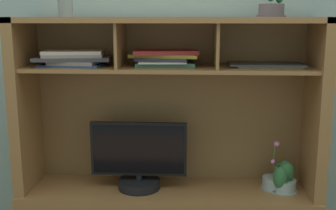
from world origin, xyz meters
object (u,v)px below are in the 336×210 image
Objects in this scene: magazine_stack_left at (267,65)px; potted_succulent at (273,1)px; tv_monitor at (139,161)px; diffuser_bottle at (66,7)px; potted_fern at (284,178)px; magazine_stack_centre at (73,58)px; potted_orchid at (273,182)px; media_console at (168,197)px; magazine_stack_right at (164,58)px.

potted_succulent reaches higher than magazine_stack_left.
diffuser_bottle reaches higher than tv_monitor.
potted_fern is 1.50m from diffuser_bottle.
potted_fern is 0.41× the size of magazine_stack_centre.
potted_orchid is at bearing 1.25° from magazine_stack_centre.
potted_fern is 0.88× the size of potted_succulent.
potted_orchid is 0.66m from magazine_stack_left.
potted_fern is at bearing -17.72° from magazine_stack_left.
media_console is 3.08× the size of tv_monitor.
magazine_stack_left is 1.61× the size of diffuser_bottle.
diffuser_bottle reaches higher than potted_fern.
diffuser_bottle is (-1.07, -0.05, 0.30)m from magazine_stack_left.
magazine_stack_left reaches higher than potted_orchid.
tv_monitor is (-0.16, -0.02, 0.23)m from media_console.
media_console is at bearing 8.19° from tv_monitor.
magazine_stack_left is at bearing 2.16° from media_console.
potted_orchid is at bearing 2.24° from diffuser_bottle.
tv_monitor is 3.10× the size of potted_fern.
magazine_stack_left is at bearing 2.70° from diffuser_bottle.
potted_orchid is 0.64× the size of magazine_stack_centre.
media_console is 0.60m from potted_orchid.
tv_monitor is 1.97× the size of potted_orchid.
potted_fern is 0.69× the size of diffuser_bottle.
potted_orchid is at bearing -1.29° from magazine_stack_right.
potted_succulent is at bearing 1.08° from media_console.
magazine_stack_left is (-0.06, 0.01, 0.66)m from potted_orchid.
potted_succulent is (1.05, 0.02, 0.30)m from magazine_stack_centre.
magazine_stack_right reaches higher than potted_fern.
media_console is 8.35× the size of potted_succulent.
magazine_stack_centre is 1.70× the size of diffuser_bottle.
magazine_stack_centre is at bearing -178.34° from magazine_stack_left.
magazine_stack_left is at bearing 3.59° from tv_monitor.
magazine_stack_right reaches higher than potted_orchid.
magazine_stack_right is (0.49, 0.04, 0.00)m from magazine_stack_centre.
potted_succulent reaches higher than potted_fern.
tv_monitor is 0.92m from diffuser_bottle.
potted_succulent is at bearing 2.15° from diffuser_bottle.
diffuser_bottle is at bearing -179.33° from potted_fern.
potted_succulent is (-0.05, -0.00, 0.99)m from potted_orchid.
magazine_stack_right reaches higher than magazine_stack_centre.
potted_fern is at bearing -30.44° from potted_orchid.
magazine_stack_right is at bearing 178.71° from potted_orchid.
magazine_stack_right is (-0.55, 0.01, 0.03)m from magazine_stack_left.
magazine_stack_right reaches higher than magazine_stack_left.
diffuser_bottle is (-0.52, -0.06, 0.27)m from magazine_stack_right.
diffuser_bottle is (-0.54, -0.03, 1.07)m from media_console.
magazine_stack_left is 1.05× the size of magazine_stack_right.
magazine_stack_left is 0.55m from magazine_stack_right.
potted_fern is at bearing -0.32° from magazine_stack_centre.
magazine_stack_centre is 1.11× the size of magazine_stack_right.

